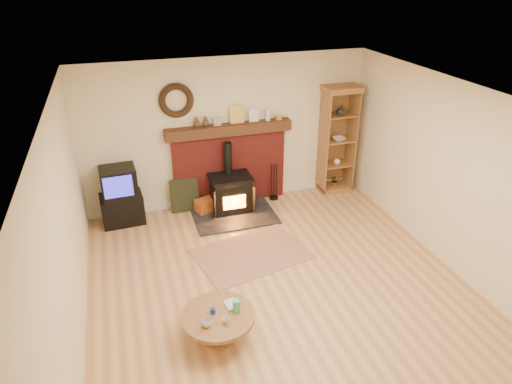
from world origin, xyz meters
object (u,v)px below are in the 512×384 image
object	(u,v)px
tv_unit	(121,197)
wood_stove	(231,195)
curio_cabinet	(337,140)
coffee_table	(218,319)

from	to	relation	value
tv_unit	wood_stove	bearing A→B (deg)	-6.21
wood_stove	curio_cabinet	size ratio (longest dim) A/B	0.69
curio_cabinet	coffee_table	distance (m)	4.46
wood_stove	curio_cabinet	world-z (taller)	curio_cabinet
tv_unit	curio_cabinet	xyz separation A→B (m)	(3.94, 0.09, 0.53)
wood_stove	tv_unit	distance (m)	1.85
curio_cabinet	coffee_table	world-z (taller)	curio_cabinet
curio_cabinet	wood_stove	bearing A→B (deg)	-172.24
tv_unit	coffee_table	world-z (taller)	tv_unit
coffee_table	tv_unit	bearing A→B (deg)	106.42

